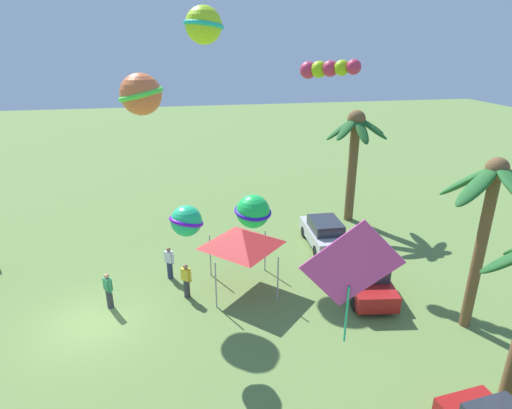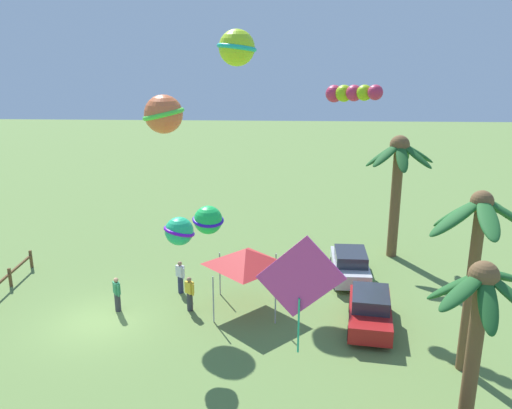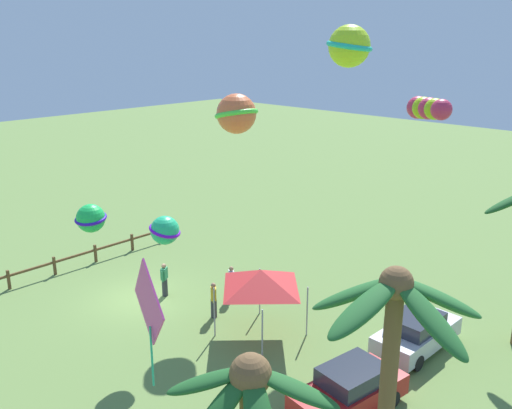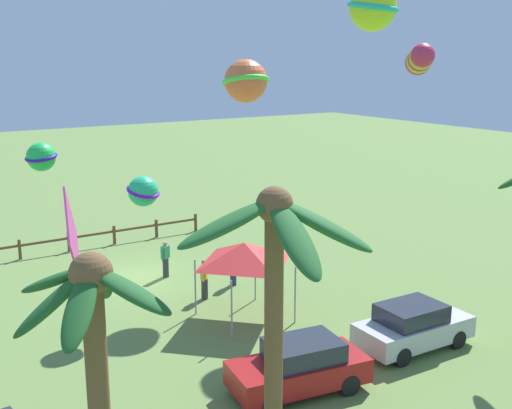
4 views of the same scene
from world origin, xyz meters
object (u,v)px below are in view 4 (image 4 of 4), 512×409
Objects in this scene: parked_car_0 at (300,366)px; spectator_2 at (165,259)px; kite_ball_1 at (41,157)px; palm_tree_1 at (94,327)px; kite_ball_0 at (246,81)px; kite_tube_3 at (420,59)px; kite_diamond_5 at (73,239)px; parked_car_1 at (413,326)px; spectator_0 at (233,266)px; spectator_1 at (204,279)px; festival_tent at (244,253)px; kite_ball_2 at (143,191)px; palm_tree_2 at (274,264)px; kite_ball_4 at (373,7)px.

parked_car_0 is 10.89m from spectator_2.
parked_car_0 is 3.23× the size of kite_ball_1.
palm_tree_1 is 2.53× the size of kite_ball_0.
kite_tube_3 is (-0.87, 8.44, 0.88)m from kite_ball_0.
parked_car_1 is at bearing 163.46° from kite_diamond_5.
palm_tree_1 is 7.44m from parked_car_0.
spectator_0 is 1.86m from spectator_1.
festival_tent is (-1.40, -5.22, 1.72)m from parked_car_0.
kite_diamond_5 is at bearing 48.53° from kite_ball_2.
palm_tree_2 is 10.56m from kite_ball_2.
parked_car_0 is at bearing 71.42° from spectator_0.
spectator_2 is at bearing -31.71° from kite_ball_0.
spectator_2 is 0.40× the size of kite_diamond_5.
kite_ball_4 is (-10.66, -8.89, 5.98)m from palm_tree_2.
palm_tree_1 is 1.43× the size of parked_car_1.
festival_tent is 10.75m from kite_ball_4.
festival_tent is (3.32, -4.99, 1.72)m from parked_car_1.
spectator_0 is (-5.72, -11.29, -4.29)m from palm_tree_2.
kite_ball_0 is at bearing -133.28° from palm_tree_1.
spectator_2 is 0.56× the size of festival_tent.
kite_diamond_5 is (9.94, -2.59, -4.65)m from kite_tube_3.
kite_diamond_5 reaches higher than festival_tent.
parked_car_0 is 14.26m from kite_ball_4.
parked_car_1 is 1.38× the size of festival_tent.
palm_tree_2 is 5.97m from parked_car_0.
kite_ball_2 is at bearing 15.91° from kite_ball_0.
kite_ball_2 is (-5.02, -9.38, 0.45)m from palm_tree_1.
kite_ball_2 is (1.34, -7.55, 3.85)m from parked_car_0.
kite_diamond_5 is at bearing 51.42° from spectator_2.
spectator_2 is at bearing -70.29° from parked_car_1.
palm_tree_1 is at bearing 51.87° from spectator_1.
kite_ball_1 reaches higher than palm_tree_2.
palm_tree_2 reaches higher than festival_tent.
parked_car_1 is 1.67× the size of kite_tube_3.
kite_diamond_5 is (2.31, -6.06, -0.60)m from palm_tree_2.
palm_tree_2 is at bearing 60.46° from kite_ball_0.
festival_tent is 8.79m from kite_tube_3.
kite_ball_1 is at bearing -75.46° from palm_tree_2.
spectator_2 is at bearing -85.09° from festival_tent.
palm_tree_1 is 3.52× the size of kite_ball_2.
palm_tree_2 is 13.36m from spectator_0.
kite_ball_4 reaches higher than kite_diamond_5.
kite_ball_2 is at bearing 3.26° from spectator_1.
festival_tent is 1.03× the size of kite_ball_4.
kite_ball_0 is 9.75m from kite_ball_1.
spectator_0 is at bearing -146.96° from kite_diamond_5.
festival_tent reaches higher than spectator_1.
spectator_1 is 1.00× the size of spectator_2.
kite_ball_4 reaches higher than spectator_2.
parked_car_1 is 1.77× the size of kite_ball_0.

